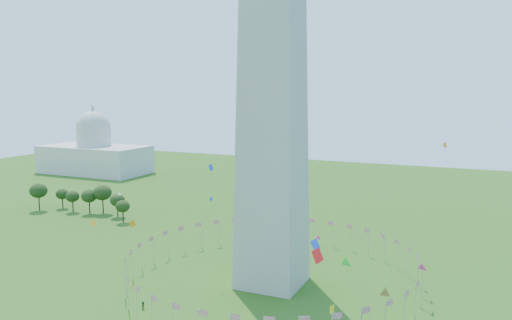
{
  "coord_description": "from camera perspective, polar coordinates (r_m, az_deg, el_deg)",
  "views": [
    {
      "loc": [
        50.72,
        -74.26,
        53.46
      ],
      "look_at": [
        1.77,
        35.0,
        36.99
      ],
      "focal_mm": 35.0,
      "sensor_mm": 36.0,
      "label": 1
    }
  ],
  "objects": [
    {
      "name": "capitol_building",
      "position": [
        344.69,
        -18.03,
        2.38
      ],
      "size": [
        70.0,
        35.0,
        46.0
      ],
      "primitive_type": null,
      "color": "beige",
      "rests_on": "ground"
    },
    {
      "name": "tree_line_west",
      "position": [
        233.42,
        -19.15,
        -4.48
      ],
      "size": [
        55.21,
        15.71,
        12.51
      ],
      "color": "#2A4517",
      "rests_on": "ground"
    },
    {
      "name": "flag_ring",
      "position": [
        142.87,
        1.85,
        -12.21
      ],
      "size": [
        80.24,
        80.24,
        9.0
      ],
      "color": "silver",
      "rests_on": "ground"
    },
    {
      "name": "kites_aloft",
      "position": [
        103.83,
        3.73,
        -11.07
      ],
      "size": [
        124.8,
        70.85,
        36.94
      ],
      "color": "green",
      "rests_on": "ground"
    }
  ]
}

